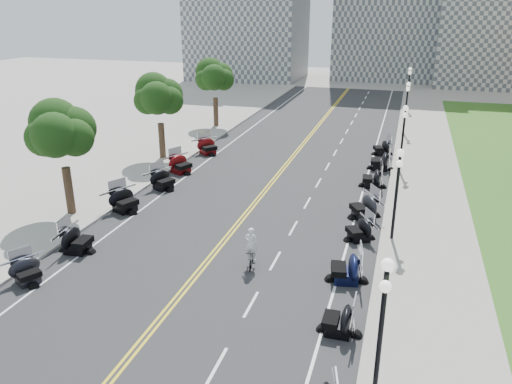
% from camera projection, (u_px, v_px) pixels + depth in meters
% --- Properties ---
extents(ground, '(160.00, 160.00, 0.00)m').
position_uv_depth(ground, '(215.00, 252.00, 25.57)').
color(ground, gray).
extents(road, '(16.00, 90.00, 0.01)m').
position_uv_depth(road, '(268.00, 188.00, 34.51)').
color(road, '#333335').
rests_on(road, ground).
extents(centerline_yellow_a, '(0.12, 90.00, 0.00)m').
position_uv_depth(centerline_yellow_a, '(266.00, 187.00, 34.54)').
color(centerline_yellow_a, yellow).
rests_on(centerline_yellow_a, road).
extents(centerline_yellow_b, '(0.12, 90.00, 0.00)m').
position_uv_depth(centerline_yellow_b, '(269.00, 188.00, 34.48)').
color(centerline_yellow_b, yellow).
rests_on(centerline_yellow_b, road).
extents(edge_line_north, '(0.12, 90.00, 0.00)m').
position_uv_depth(edge_line_north, '(361.00, 197.00, 32.77)').
color(edge_line_north, white).
rests_on(edge_line_north, road).
extents(edge_line_south, '(0.12, 90.00, 0.00)m').
position_uv_depth(edge_line_south, '(183.00, 179.00, 36.25)').
color(edge_line_south, white).
rests_on(edge_line_south, road).
extents(lane_dash_4, '(0.12, 2.00, 0.00)m').
position_uv_depth(lane_dash_4, '(217.00, 366.00, 17.53)').
color(lane_dash_4, white).
rests_on(lane_dash_4, road).
extents(lane_dash_5, '(0.12, 2.00, 0.00)m').
position_uv_depth(lane_dash_5, '(251.00, 304.00, 21.11)').
color(lane_dash_5, white).
rests_on(lane_dash_5, road).
extents(lane_dash_6, '(0.12, 2.00, 0.00)m').
position_uv_depth(lane_dash_6, '(275.00, 261.00, 24.69)').
color(lane_dash_6, white).
rests_on(lane_dash_6, road).
extents(lane_dash_7, '(0.12, 2.00, 0.00)m').
position_uv_depth(lane_dash_7, '(293.00, 228.00, 28.27)').
color(lane_dash_7, white).
rests_on(lane_dash_7, road).
extents(lane_dash_8, '(0.12, 2.00, 0.00)m').
position_uv_depth(lane_dash_8, '(307.00, 203.00, 31.85)').
color(lane_dash_8, white).
rests_on(lane_dash_8, road).
extents(lane_dash_9, '(0.12, 2.00, 0.00)m').
position_uv_depth(lane_dash_9, '(318.00, 183.00, 35.43)').
color(lane_dash_9, white).
rests_on(lane_dash_9, road).
extents(lane_dash_10, '(0.12, 2.00, 0.00)m').
position_uv_depth(lane_dash_10, '(328.00, 166.00, 39.01)').
color(lane_dash_10, white).
rests_on(lane_dash_10, road).
extents(lane_dash_11, '(0.12, 2.00, 0.00)m').
position_uv_depth(lane_dash_11, '(335.00, 153.00, 42.59)').
color(lane_dash_11, white).
rests_on(lane_dash_11, road).
extents(lane_dash_12, '(0.12, 2.00, 0.00)m').
position_uv_depth(lane_dash_12, '(342.00, 141.00, 46.17)').
color(lane_dash_12, white).
rests_on(lane_dash_12, road).
extents(lane_dash_13, '(0.12, 2.00, 0.00)m').
position_uv_depth(lane_dash_13, '(347.00, 131.00, 49.75)').
color(lane_dash_13, white).
rests_on(lane_dash_13, road).
extents(lane_dash_14, '(0.12, 2.00, 0.00)m').
position_uv_depth(lane_dash_14, '(352.00, 123.00, 53.33)').
color(lane_dash_14, white).
rests_on(lane_dash_14, road).
extents(lane_dash_15, '(0.12, 2.00, 0.00)m').
position_uv_depth(lane_dash_15, '(356.00, 115.00, 56.91)').
color(lane_dash_15, white).
rests_on(lane_dash_15, road).
extents(lane_dash_16, '(0.12, 2.00, 0.00)m').
position_uv_depth(lane_dash_16, '(360.00, 109.00, 60.49)').
color(lane_dash_16, white).
rests_on(lane_dash_16, road).
extents(lane_dash_17, '(0.12, 2.00, 0.00)m').
position_uv_depth(lane_dash_17, '(363.00, 103.00, 64.07)').
color(lane_dash_17, white).
rests_on(lane_dash_17, road).
extents(lane_dash_18, '(0.12, 2.00, 0.00)m').
position_uv_depth(lane_dash_18, '(366.00, 97.00, 67.65)').
color(lane_dash_18, white).
rests_on(lane_dash_18, road).
extents(lane_dash_19, '(0.12, 2.00, 0.00)m').
position_uv_depth(lane_dash_19, '(368.00, 93.00, 71.23)').
color(lane_dash_19, white).
rests_on(lane_dash_19, road).
extents(sidewalk_north, '(5.00, 90.00, 0.15)m').
position_uv_depth(sidewalk_north, '(427.00, 203.00, 31.63)').
color(sidewalk_north, '#9E9991').
rests_on(sidewalk_north, ground).
extents(sidewalk_south, '(5.00, 90.00, 0.15)m').
position_uv_depth(sidewalk_south, '(133.00, 173.00, 37.35)').
color(sidewalk_south, '#9E9991').
rests_on(sidewalk_south, ground).
extents(distant_block_c, '(20.00, 14.00, 22.00)m').
position_uv_depth(distant_block_c, '(511.00, 10.00, 73.86)').
color(distant_block_c, gray).
rests_on(distant_block_c, ground).
extents(street_lamp_1, '(0.50, 1.20, 4.90)m').
position_uv_depth(street_lamp_1, '(381.00, 332.00, 15.15)').
color(street_lamp_1, black).
rests_on(street_lamp_1, sidewalk_north).
extents(street_lamp_2, '(0.50, 1.20, 4.90)m').
position_uv_depth(street_lamp_2, '(396.00, 196.00, 25.89)').
color(street_lamp_2, black).
rests_on(street_lamp_2, sidewalk_north).
extents(street_lamp_3, '(0.50, 1.20, 4.90)m').
position_uv_depth(street_lamp_3, '(402.00, 139.00, 36.63)').
color(street_lamp_3, black).
rests_on(street_lamp_3, sidewalk_north).
extents(street_lamp_4, '(0.50, 1.20, 4.90)m').
position_uv_depth(street_lamp_4, '(406.00, 109.00, 47.36)').
color(street_lamp_4, black).
rests_on(street_lamp_4, sidewalk_north).
extents(street_lamp_5, '(0.50, 1.20, 4.90)m').
position_uv_depth(street_lamp_5, '(408.00, 89.00, 58.10)').
color(street_lamp_5, black).
rests_on(street_lamp_5, sidewalk_north).
extents(tree_2, '(4.80, 4.80, 9.20)m').
position_uv_depth(tree_2, '(61.00, 138.00, 28.40)').
color(tree_2, '#235619').
rests_on(tree_2, sidewalk_south).
extents(tree_3, '(4.80, 4.80, 9.20)m').
position_uv_depth(tree_3, '(159.00, 101.00, 39.13)').
color(tree_3, '#235619').
rests_on(tree_3, sidewalk_south).
extents(tree_4, '(4.80, 4.80, 9.20)m').
position_uv_depth(tree_4, '(215.00, 80.00, 49.87)').
color(tree_4, '#235619').
rests_on(tree_4, sidewalk_south).
extents(motorcycle_n_4, '(1.90, 1.90, 1.33)m').
position_uv_depth(motorcycle_n_4, '(339.00, 318.00, 19.07)').
color(motorcycle_n_4, black).
rests_on(motorcycle_n_4, road).
extents(motorcycle_n_5, '(2.48, 2.48, 1.49)m').
position_uv_depth(motorcycle_n_5, '(346.00, 267.00, 22.64)').
color(motorcycle_n_5, black).
rests_on(motorcycle_n_5, road).
extents(motorcycle_n_6, '(2.61, 2.61, 1.34)m').
position_uv_depth(motorcycle_n_6, '(359.00, 229.00, 26.65)').
color(motorcycle_n_6, black).
rests_on(motorcycle_n_6, road).
extents(motorcycle_n_7, '(3.01, 3.01, 1.54)m').
position_uv_depth(motorcycle_n_7, '(364.00, 206.00, 29.42)').
color(motorcycle_n_7, black).
rests_on(motorcycle_n_7, road).
extents(motorcycle_n_8, '(2.24, 2.24, 1.45)m').
position_uv_depth(motorcycle_n_8, '(372.00, 177.00, 34.40)').
color(motorcycle_n_8, black).
rests_on(motorcycle_n_8, road).
extents(motorcycle_n_9, '(2.32, 2.32, 1.56)m').
position_uv_depth(motorcycle_n_9, '(380.00, 160.00, 38.03)').
color(motorcycle_n_9, black).
rests_on(motorcycle_n_9, road).
extents(motorcycle_n_10, '(2.53, 2.53, 1.37)m').
position_uv_depth(motorcycle_n_10, '(382.00, 147.00, 41.84)').
color(motorcycle_n_10, black).
rests_on(motorcycle_n_10, road).
extents(motorcycle_s_4, '(2.47, 2.47, 1.26)m').
position_uv_depth(motorcycle_s_4, '(27.00, 270.00, 22.57)').
color(motorcycle_s_4, black).
rests_on(motorcycle_s_4, road).
extents(motorcycle_s_5, '(2.26, 2.26, 1.46)m').
position_uv_depth(motorcycle_s_5, '(77.00, 239.00, 25.35)').
color(motorcycle_s_5, black).
rests_on(motorcycle_s_5, road).
extents(motorcycle_s_6, '(2.94, 2.94, 1.55)m').
position_uv_depth(motorcycle_s_6, '(124.00, 199.00, 30.35)').
color(motorcycle_s_6, black).
rests_on(motorcycle_s_6, road).
extents(motorcycle_s_7, '(2.77, 2.77, 1.46)m').
position_uv_depth(motorcycle_s_7, '(163.00, 179.00, 34.01)').
color(motorcycle_s_7, black).
rests_on(motorcycle_s_7, road).
extents(motorcycle_s_8, '(2.87, 2.87, 1.51)m').
position_uv_depth(motorcycle_s_8, '(181.00, 163.00, 37.28)').
color(motorcycle_s_8, '#590A0C').
rests_on(motorcycle_s_8, road).
extents(motorcycle_s_9, '(2.99, 2.99, 1.49)m').
position_uv_depth(motorcycle_s_9, '(208.00, 146.00, 41.97)').
color(motorcycle_s_9, '#590A0C').
rests_on(motorcycle_s_9, road).
extents(bicycle, '(0.77, 1.64, 0.95)m').
position_uv_depth(bicycle, '(251.00, 258.00, 23.99)').
color(bicycle, '#A51414').
rests_on(bicycle, road).
extents(cyclist_rider, '(0.63, 0.41, 1.72)m').
position_uv_depth(cyclist_rider, '(251.00, 233.00, 23.52)').
color(cyclist_rider, white).
rests_on(cyclist_rider, bicycle).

